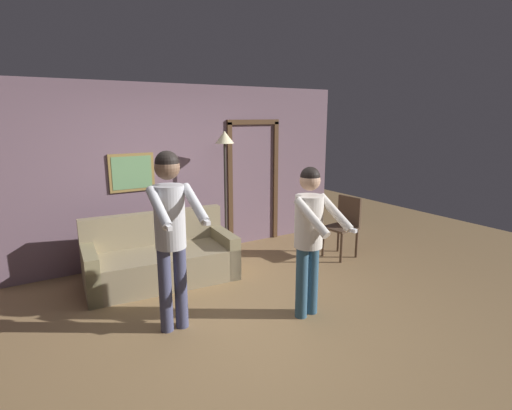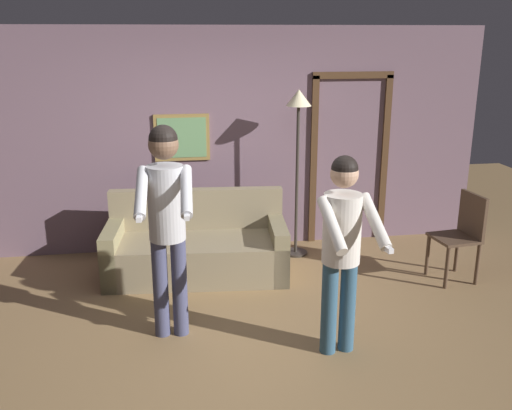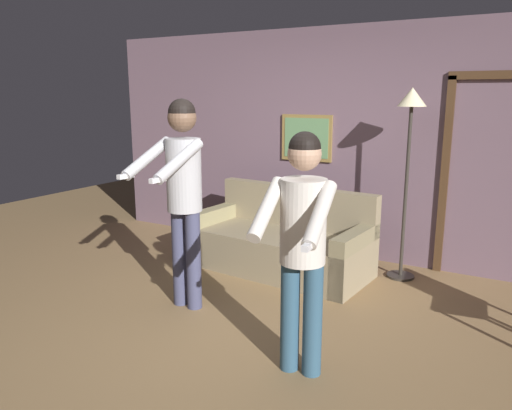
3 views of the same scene
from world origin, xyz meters
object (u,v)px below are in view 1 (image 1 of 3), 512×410
(couch, at_px, (161,261))
(dining_chair_distant, at_px, (344,223))
(torchiere_lamp, at_px, (225,158))
(person_standing_right, at_px, (310,229))
(person_standing_left, at_px, (171,224))

(couch, height_order, dining_chair_distant, dining_chair_distant)
(torchiere_lamp, xyz_separation_m, person_standing_right, (-0.14, -2.17, -0.55))
(couch, bearing_deg, dining_chair_distant, -11.53)
(couch, xyz_separation_m, dining_chair_distant, (2.73, -0.56, 0.25))
(person_standing_left, bearing_deg, couch, 77.08)
(person_standing_right, bearing_deg, dining_chair_distant, 35.50)
(torchiere_lamp, xyz_separation_m, person_standing_left, (-1.48, -1.70, -0.41))
(torchiere_lamp, bearing_deg, person_standing_right, -93.66)
(torchiere_lamp, bearing_deg, dining_chair_distant, -32.08)
(person_standing_right, relative_size, dining_chair_distant, 1.76)
(torchiere_lamp, distance_m, person_standing_left, 2.29)
(dining_chair_distant, bearing_deg, person_standing_left, -166.53)
(couch, bearing_deg, person_standing_left, -102.92)
(person_standing_left, xyz_separation_m, dining_chair_distant, (3.03, 0.73, -0.60))
(person_standing_right, height_order, dining_chair_distant, person_standing_right)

